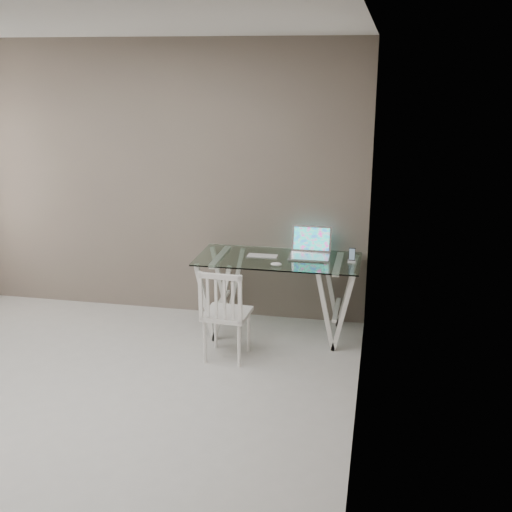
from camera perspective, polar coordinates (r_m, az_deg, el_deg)
The scene contains 7 objects.
room at distance 4.38m, azimuth -18.62°, elevation 5.89°, with size 4.50×4.52×2.71m.
desk at distance 6.02m, azimuth 1.96°, elevation -3.50°, with size 1.50×0.70×0.75m.
chair at distance 5.46m, azimuth -2.84°, elevation -4.92°, with size 0.40×0.40×0.83m.
laptop at distance 5.99m, azimuth 4.85°, elevation 0.62°, with size 0.37×0.33×0.26m.
keyboard at distance 5.95m, azimuth 0.57°, elevation 0.00°, with size 0.30×0.13×0.01m, color silver.
mouse at distance 5.68m, azimuth 1.80°, elevation -0.73°, with size 0.10×0.06×0.03m, color white.
phone_dock at distance 5.84m, azimuth 8.51°, elevation -0.20°, with size 0.07×0.07×0.13m.
Camera 1 is at (2.10, -3.71, 2.50)m, focal length 45.00 mm.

